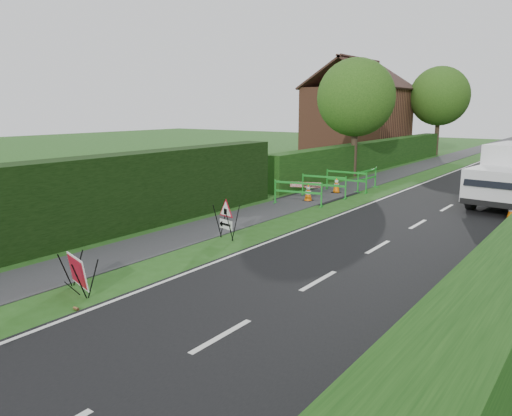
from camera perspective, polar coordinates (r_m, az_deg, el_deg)
The scene contains 19 objects.
ground at distance 12.32m, azimuth -5.46°, elevation -7.33°, with size 120.00×120.00×0.00m, color #214D16.
footpath at distance 45.20m, azimuth 22.12°, elevation 5.61°, with size 2.00×90.00×0.02m, color #2D2D30.
hedge_west_near at distance 15.95m, azimuth -19.11°, elevation -3.55°, with size 1.10×18.00×2.50m, color black.
hedge_west_far at distance 33.50m, azimuth 13.32°, elevation 4.38°, with size 1.00×24.00×1.80m, color #14380F.
house_west at distance 42.61m, azimuth 11.45°, elevation 9.82°, with size 7.50×7.40×7.88m.
tree_nw at distance 29.44m, azimuth 11.37°, elevation 12.27°, with size 4.40×4.40×6.70m.
tree_fw at distance 44.48m, azimuth 20.24°, elevation 11.90°, with size 4.80×4.80×7.24m.
red_rect_sign at distance 11.49m, azimuth -19.74°, elevation -6.91°, with size 1.07×0.81×0.82m.
triangle_sign at distance 15.08m, azimuth -3.54°, elevation -0.91°, with size 0.86×0.86×1.05m.
traffic_cone_0 at distance 20.03m, azimuth 27.23°, elevation -0.07°, with size 0.38×0.38×0.79m.
traffic_cone_3 at distance 21.42m, azimuth 5.99°, elevation 1.82°, with size 0.38×0.38×0.79m.
traffic_cone_4 at distance 23.61m, azimuth 9.18°, elevation 2.63°, with size 0.38×0.38×0.79m.
ped_barrier_0 at distance 20.44m, azimuth 4.82°, elevation 2.06°, with size 2.09×0.76×1.00m.
ped_barrier_1 at distance 22.41m, azimuth 7.77°, elevation 2.82°, with size 2.09×0.68×1.00m.
ped_barrier_2 at distance 24.14m, azimuth 10.29°, elevation 3.36°, with size 2.07×0.44×1.00m.
ped_barrier_3 at distance 24.82m, azimuth 12.58°, elevation 3.49°, with size 0.38×2.07×1.00m.
redwhite_plank at distance 23.12m, azimuth 5.74°, elevation 1.55°, with size 1.50×0.04×0.25m, color red.
litter_can at distance 10.71m, azimuth -19.87°, elevation -10.95°, with size 0.07×0.07×0.12m, color #BF7F4C.
hatchback_car at distance 34.66m, azimuth 27.14°, elevation 4.60°, with size 1.35×3.35×1.14m, color white.
Camera 1 is at (7.75, -8.72, 3.96)m, focal length 35.00 mm.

